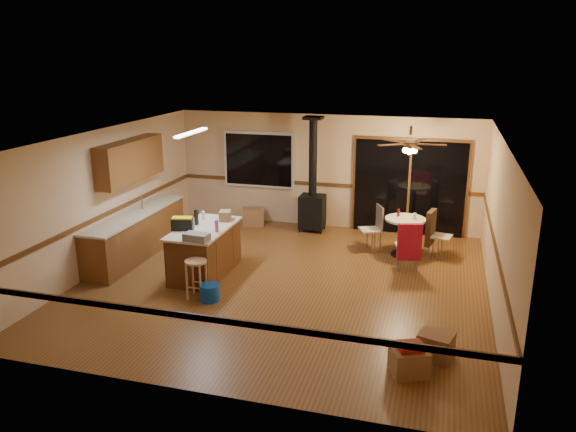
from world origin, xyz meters
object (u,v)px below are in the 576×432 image
at_px(wood_stove, 312,200).
at_px(box_corner_a, 409,361).
at_px(kitchen_island, 205,251).
at_px(toolbox_black, 182,224).
at_px(box_under_window, 253,217).
at_px(bar_stool, 197,279).
at_px(chair_right, 432,228).
at_px(dining_table, 405,230).
at_px(blue_bucket, 210,292).
at_px(box_corner_b, 436,346).
at_px(chair_left, 375,223).
at_px(chair_near, 409,242).
at_px(toolbox_grey, 197,237).

bearing_deg(wood_stove, box_corner_a, -64.75).
bearing_deg(kitchen_island, toolbox_black, -144.01).
bearing_deg(box_under_window, box_corner_a, -53.89).
bearing_deg(bar_stool, chair_right, 39.71).
bearing_deg(dining_table, blue_bucket, -133.98).
bearing_deg(box_corner_a, box_under_window, 126.11).
relative_size(kitchen_island, toolbox_black, 4.51).
height_order(wood_stove, box_under_window, wood_stove).
xyz_separation_m(box_under_window, box_corner_b, (4.32, -4.99, -0.02)).
xyz_separation_m(bar_stool, chair_left, (2.56, 3.12, 0.26)).
bearing_deg(box_under_window, chair_left, -18.17).
height_order(chair_left, chair_right, same).
bearing_deg(blue_bucket, box_corner_a, -21.91).
xyz_separation_m(bar_stool, chair_near, (3.31, 2.10, 0.27)).
distance_m(toolbox_grey, toolbox_black, 0.70).
bearing_deg(box_corner_b, wood_stove, 120.23).
xyz_separation_m(wood_stove, box_corner_b, (2.88, -4.94, -0.55)).
xyz_separation_m(kitchen_island, toolbox_grey, (0.19, -0.72, 0.51)).
relative_size(bar_stool, blue_bucket, 1.98).
bearing_deg(box_under_window, toolbox_black, -92.95).
height_order(kitchen_island, chair_near, chair_near).
bearing_deg(toolbox_black, kitchen_island, 35.99).
xyz_separation_m(wood_stove, chair_near, (2.30, -1.95, -0.13)).
distance_m(bar_stool, chair_right, 4.80).
bearing_deg(toolbox_grey, blue_bucket, -43.39).
xyz_separation_m(toolbox_grey, box_corner_a, (3.67, -1.66, -0.79)).
bearing_deg(toolbox_grey, bar_stool, -71.34).
relative_size(toolbox_grey, chair_near, 0.61).
distance_m(toolbox_black, box_corner_b, 4.86).
height_order(toolbox_grey, chair_left, toolbox_grey).
bearing_deg(blue_bucket, kitchen_island, 117.07).
bearing_deg(blue_bucket, chair_right, 42.15).
bearing_deg(toolbox_black, chair_near, 18.73).
distance_m(kitchen_island, box_corner_a, 4.55).
bearing_deg(dining_table, kitchen_island, -150.19).
bearing_deg(toolbox_black, blue_bucket, -44.22).
bearing_deg(wood_stove, chair_right, -20.24).
bearing_deg(wood_stove, chair_near, -40.36).
bearing_deg(kitchen_island, dining_table, 29.81).
height_order(chair_near, box_corner_a, chair_near).
relative_size(bar_stool, chair_right, 0.94).
distance_m(wood_stove, box_corner_b, 5.75).
bearing_deg(box_under_window, box_corner_b, -49.14).
xyz_separation_m(dining_table, chair_right, (0.52, 0.09, 0.07)).
bearing_deg(kitchen_island, box_corner_b, -24.35).
xyz_separation_m(toolbox_grey, blue_bucket, (0.34, -0.33, -0.83)).
height_order(blue_bucket, box_under_window, box_under_window).
distance_m(toolbox_black, chair_near, 4.14).
xyz_separation_m(chair_right, box_corner_b, (0.21, -3.96, -0.42)).
bearing_deg(toolbox_black, bar_stool, -52.48).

